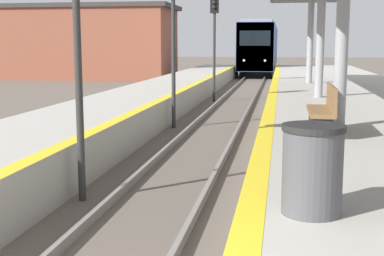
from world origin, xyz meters
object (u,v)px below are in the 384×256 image
Objects in this scene: signal_mid at (173,18)px; trash_bin at (312,169)px; train at (261,47)px; bench at (324,109)px; signal_far at (214,26)px.

signal_mid is 11.32m from trash_bin.
train reaches higher than trash_bin.
signal_mid is at bearing 124.77° from bench.
train is 25.30× the size of trash_bin.
trash_bin is at bearing -71.48° from signal_mid.
train is 4.76× the size of signal_far.
signal_mid is at bearing -91.97° from signal_far.
signal_far is 5.31× the size of trash_bin.
signal_far is 14.15m from bench.
signal_mid and signal_far have the same top height.
trash_bin is (3.54, -10.56, -1.98)m from signal_mid.
signal_far reaches higher than bench.
bench is at bearing 84.39° from trash_bin.
trash_bin is at bearing -87.11° from train.
train is 34.06m from signal_mid.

